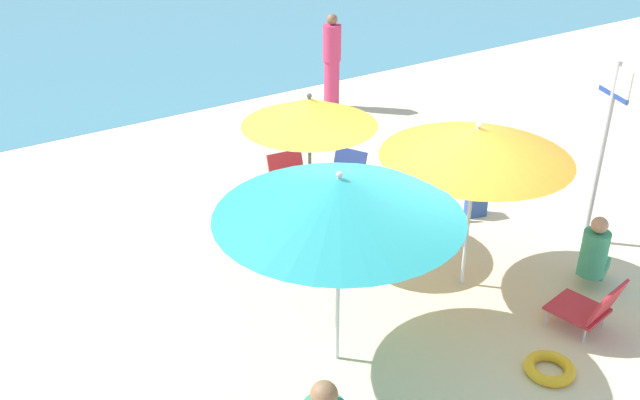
# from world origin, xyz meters

# --- Properties ---
(ground_plane) EXTENTS (40.00, 40.00, 0.00)m
(ground_plane) POSITION_xyz_m (0.00, 0.00, 0.00)
(ground_plane) COLOR beige
(sea_water) EXTENTS (40.00, 16.00, 0.01)m
(sea_water) POSITION_xyz_m (0.00, 14.50, 0.00)
(sea_water) COLOR teal
(sea_water) RESTS_ON ground_plane
(umbrella_orange) EXTENTS (1.98, 1.98, 1.93)m
(umbrella_orange) POSITION_xyz_m (0.34, -0.20, 1.71)
(umbrella_orange) COLOR silver
(umbrella_orange) RESTS_ON ground_plane
(umbrella_yellow) EXTENTS (1.55, 1.55, 1.94)m
(umbrella_yellow) POSITION_xyz_m (-0.61, 1.46, 1.72)
(umbrella_yellow) COLOR #4C4C51
(umbrella_yellow) RESTS_ON ground_plane
(umbrella_teal) EXTENTS (2.20, 2.20, 1.99)m
(umbrella_teal) POSITION_xyz_m (-1.55, -0.47, 1.75)
(umbrella_teal) COLOR silver
(umbrella_teal) RESTS_ON ground_plane
(beach_chair_a) EXTENTS (0.76, 0.77, 0.60)m
(beach_chair_a) POSITION_xyz_m (0.85, 1.06, 0.32)
(beach_chair_a) COLOR navy
(beach_chair_a) RESTS_ON ground_plane
(beach_chair_b) EXTENTS (0.57, 0.58, 0.58)m
(beach_chair_b) POSITION_xyz_m (-0.13, 2.72, 0.32)
(beach_chair_b) COLOR red
(beach_chair_b) RESTS_ON ground_plane
(beach_chair_c) EXTENTS (0.58, 0.68, 0.62)m
(beach_chair_c) POSITION_xyz_m (0.80, -1.52, 0.29)
(beach_chair_c) COLOR red
(beach_chair_c) RESTS_ON ground_plane
(beach_chair_d) EXTENTS (0.69, 0.66, 0.63)m
(beach_chair_d) POSITION_xyz_m (0.50, 2.29, 0.32)
(beach_chair_d) COLOR navy
(beach_chair_d) RESTS_ON ground_plane
(person_b) EXTENTS (0.53, 0.42, 0.91)m
(person_b) POSITION_xyz_m (1.47, -1.02, 0.43)
(person_b) COLOR #389970
(person_b) RESTS_ON ground_plane
(person_c) EXTENTS (0.33, 0.33, 1.70)m
(person_c) POSITION_xyz_m (2.34, 5.32, 0.85)
(person_c) COLOR #DB3866
(person_c) RESTS_ON ground_plane
(warning_sign) EXTENTS (0.23, 0.52, 2.28)m
(warning_sign) POSITION_xyz_m (2.26, -0.35, 1.50)
(warning_sign) COLOR #ADADB2
(warning_sign) RESTS_ON ground_plane
(swim_ring) EXTENTS (0.48, 0.48, 0.10)m
(swim_ring) POSITION_xyz_m (-0.01, -1.74, 0.05)
(swim_ring) COLOR yellow
(swim_ring) RESTS_ON ground_plane
(beach_bag) EXTENTS (0.28, 0.23, 0.34)m
(beach_bag) POSITION_xyz_m (1.61, 0.88, 0.17)
(beach_bag) COLOR #2D519E
(beach_bag) RESTS_ON ground_plane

